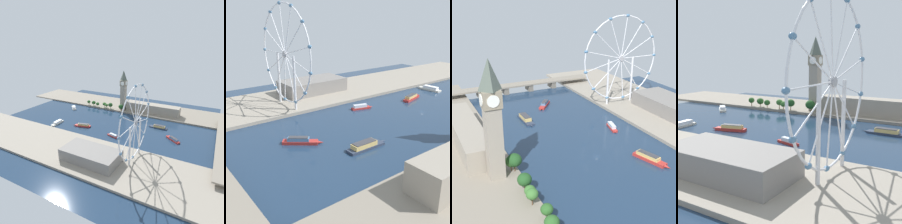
% 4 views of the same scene
% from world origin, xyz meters
% --- Properties ---
extents(ground_plane, '(393.17, 393.17, 0.00)m').
position_xyz_m(ground_plane, '(0.00, 0.00, 0.00)').
color(ground_plane, '#1E334C').
extents(riverbank_left, '(90.00, 520.00, 3.00)m').
position_xyz_m(riverbank_left, '(-111.59, 0.00, 1.50)').
color(riverbank_left, gray).
rests_on(riverbank_left, ground_plane).
extents(riverbank_right, '(90.00, 520.00, 3.00)m').
position_xyz_m(riverbank_right, '(111.59, 0.00, 1.50)').
color(riverbank_right, gray).
rests_on(riverbank_right, ground_plane).
extents(clock_tower, '(13.67, 13.67, 86.48)m').
position_xyz_m(clock_tower, '(-83.85, 0.82, 47.89)').
color(clock_tower, gray).
rests_on(clock_tower, riverbank_left).
extents(parliament_block, '(22.00, 114.40, 18.40)m').
position_xyz_m(parliament_block, '(-91.47, 66.02, 12.20)').
color(parliament_block, gray).
rests_on(parliament_block, riverbank_left).
extents(tree_row_embankment, '(12.72, 96.00, 14.16)m').
position_xyz_m(tree_row_embankment, '(-71.35, -30.56, 10.99)').
color(tree_row_embankment, '#513823').
rests_on(tree_row_embankment, riverbank_left).
extents(ferris_wheel, '(97.57, 3.20, 100.30)m').
position_xyz_m(ferris_wheel, '(91.14, 100.36, 53.94)').
color(ferris_wheel, silver).
rests_on(ferris_wheel, riverbank_right).
extents(riverside_hall, '(38.78, 75.44, 15.21)m').
position_xyz_m(riverside_hall, '(120.78, 51.68, 10.60)').
color(riverside_hall, gray).
rests_on(riverside_hall, riverbank_right).
extents(tour_boat_0, '(13.75, 34.17, 5.84)m').
position_xyz_m(tour_boat_0, '(34.29, -25.30, 2.45)').
color(tour_boat_0, '#B22D28').
rests_on(tour_boat_0, ground_plane).
extents(tour_boat_1, '(8.22, 36.15, 5.63)m').
position_xyz_m(tour_boat_1, '(-25.80, 99.85, 2.35)').
color(tour_boat_1, '#2D384C').
rests_on(tour_boat_1, ground_plane).
extents(tour_boat_2, '(25.42, 25.70, 5.67)m').
position_xyz_m(tour_boat_2, '(-38.91, -104.50, 2.32)').
color(tour_boat_2, beige).
rests_on(tour_boat_2, ground_plane).
extents(tour_boat_3, '(33.84, 9.06, 5.36)m').
position_xyz_m(tour_boat_3, '(46.56, -75.75, 2.24)').
color(tour_boat_3, beige).
rests_on(tour_boat_3, ground_plane).
extents(tour_boat_4, '(9.66, 23.35, 4.83)m').
position_xyz_m(tour_boat_4, '(43.54, 42.68, 2.07)').
color(tour_boat_4, '#B22D28').
rests_on(tour_boat_4, ground_plane).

